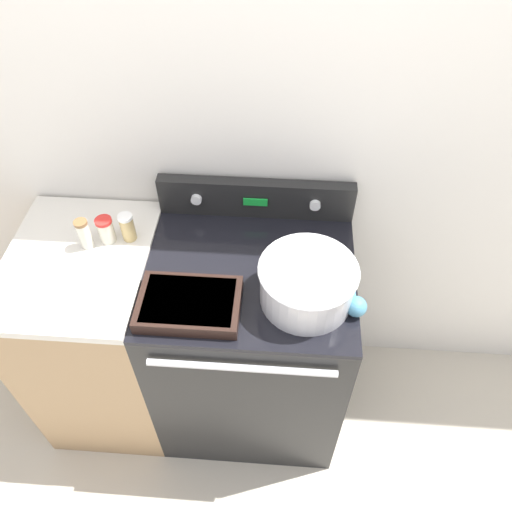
{
  "coord_description": "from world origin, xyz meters",
  "views": [
    {
      "loc": [
        0.1,
        -0.81,
        2.27
      ],
      "look_at": [
        0.02,
        0.34,
        1.01
      ],
      "focal_mm": 35.0,
      "sensor_mm": 36.0,
      "label": 1
    }
  ],
  "objects": [
    {
      "name": "side_counter",
      "position": [
        -0.62,
        0.32,
        0.48
      ],
      "size": [
        0.51,
        0.64,
        0.96
      ],
      "color": "tan",
      "rests_on": "ground_plane"
    },
    {
      "name": "spice_jar_red_cap",
      "position": [
        -0.53,
        0.42,
        1.01
      ],
      "size": [
        0.06,
        0.06,
        0.1
      ],
      "color": "beige",
      "rests_on": "side_counter"
    },
    {
      "name": "casserole_dish",
      "position": [
        -0.18,
        0.14,
        0.98
      ],
      "size": [
        0.33,
        0.22,
        0.05
      ],
      "color": "black",
      "rests_on": "stove_range"
    },
    {
      "name": "mixing_bowl",
      "position": [
        0.19,
        0.21,
        1.04
      ],
      "size": [
        0.32,
        0.32,
        0.15
      ],
      "color": "silver",
      "rests_on": "stove_range"
    },
    {
      "name": "stove_range",
      "position": [
        0.0,
        0.32,
        0.48
      ],
      "size": [
        0.74,
        0.67,
        0.95
      ],
      "color": "black",
      "rests_on": "ground_plane"
    },
    {
      "name": "spice_jar_brown_cap",
      "position": [
        -0.59,
        0.39,
        1.02
      ],
      "size": [
        0.05,
        0.05,
        0.12
      ],
      "color": "beige",
      "rests_on": "side_counter"
    },
    {
      "name": "kitchen_wall",
      "position": [
        0.0,
        0.67,
        1.25
      ],
      "size": [
        8.0,
        0.05,
        2.5
      ],
      "color": "silver",
      "rests_on": "ground_plane"
    },
    {
      "name": "control_panel",
      "position": [
        0.0,
        0.61,
        1.03
      ],
      "size": [
        0.74,
        0.07,
        0.16
      ],
      "color": "black",
      "rests_on": "stove_range"
    },
    {
      "name": "spice_jar_white_cap",
      "position": [
        -0.45,
        0.44,
        1.02
      ],
      "size": [
        0.05,
        0.05,
        0.11
      ],
      "color": "tan",
      "rests_on": "side_counter"
    },
    {
      "name": "ladle",
      "position": [
        0.35,
        0.18,
        0.98
      ],
      "size": [
        0.07,
        0.26,
        0.07
      ],
      "color": "teal",
      "rests_on": "stove_range"
    },
    {
      "name": "ground_plane",
      "position": [
        0.0,
        0.0,
        0.0
      ],
      "size": [
        12.0,
        12.0,
        0.0
      ],
      "primitive_type": "plane",
      "color": "beige"
    }
  ]
}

